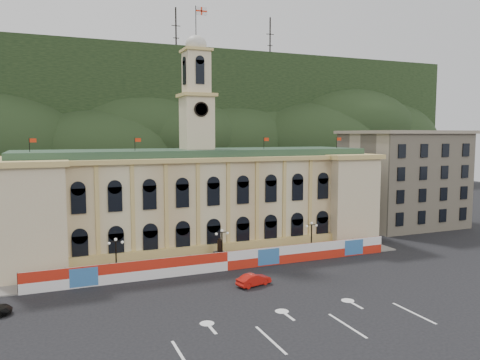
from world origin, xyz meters
name	(u,v)px	position (x,y,z in m)	size (l,w,h in m)	color
ground	(280,310)	(0.00, 0.00, 0.00)	(260.00, 260.00, 0.00)	black
lane_markings	(304,328)	(0.00, -5.00, 0.00)	(26.00, 10.00, 0.02)	white
hill_ridge	(114,130)	(0.03, 121.99, 19.48)	(230.00, 80.00, 64.00)	black
city_hall	(198,199)	(0.00, 27.63, 7.85)	(56.20, 17.60, 37.10)	beige
side_building_right	(403,178)	(43.00, 30.93, 9.33)	(21.00, 17.00, 18.60)	#C1B194
hoarding_fence	(228,261)	(0.06, 15.07, 1.25)	(50.00, 0.44, 2.50)	red
pavement	(220,264)	(0.00, 17.75, 0.08)	(56.00, 5.50, 0.16)	slate
statue	(220,256)	(0.00, 18.00, 1.19)	(1.40, 1.40, 3.72)	#595651
lamp_left	(116,254)	(-14.00, 17.00, 3.07)	(1.96, 0.44, 5.15)	black
lamp_center	(222,244)	(0.00, 17.00, 3.07)	(1.96, 0.44, 5.15)	black
lamp_right	(311,236)	(14.00, 17.00, 3.07)	(1.96, 0.44, 5.15)	black
red_sedan	(254,280)	(0.67, 7.97, 0.71)	(4.56, 2.53, 1.42)	red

